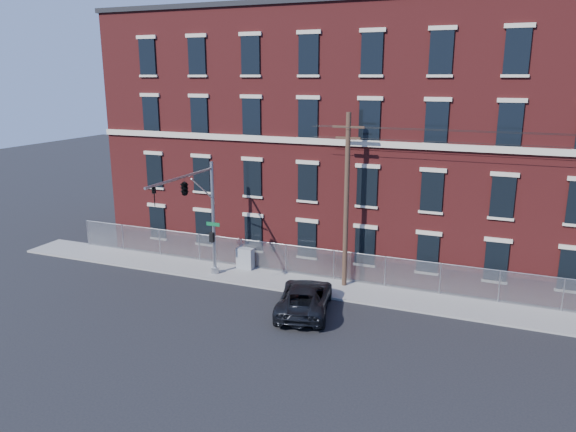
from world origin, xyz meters
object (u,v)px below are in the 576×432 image
at_px(utility_cabinet, 245,258).
at_px(traffic_signal_mast, 192,198).
at_px(pickup_truck, 305,298).
at_px(utility_pole_near, 346,198).

bearing_deg(utility_cabinet, traffic_signal_mast, -107.70).
xyz_separation_m(pickup_truck, utility_cabinet, (-5.68, 4.50, 0.02)).
bearing_deg(utility_pole_near, traffic_signal_mast, -156.86).
distance_m(pickup_truck, utility_cabinet, 7.24).
bearing_deg(pickup_truck, utility_cabinet, -51.12).
xyz_separation_m(utility_pole_near, utility_cabinet, (-6.65, 0.40, -4.55)).
distance_m(utility_pole_near, pickup_truck, 6.21).
xyz_separation_m(traffic_signal_mast, utility_cabinet, (1.35, 3.82, -4.60)).
relative_size(pickup_truck, utility_cabinet, 4.14).
bearing_deg(utility_pole_near, pickup_truck, -103.34).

